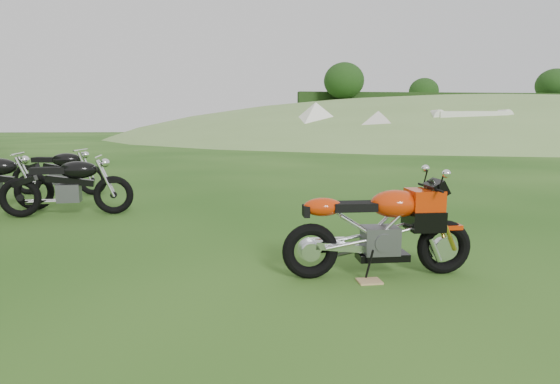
{
  "coord_description": "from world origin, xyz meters",
  "views": [
    {
      "loc": [
        -0.67,
        -5.69,
        1.54
      ],
      "look_at": [
        -0.02,
        0.4,
        0.6
      ],
      "focal_mm": 30.0,
      "sensor_mm": 36.0,
      "label": 1
    }
  ],
  "objects_px": {
    "vintage_moto_c": "(67,184)",
    "caravan": "(468,129)",
    "vintage_moto_d": "(59,171)",
    "tent_right": "(378,128)",
    "plywood_board": "(369,281)",
    "tent_mid": "(316,124)",
    "sport_motorcycle": "(379,222)"
  },
  "relations": [
    {
      "from": "sport_motorcycle",
      "to": "plywood_board",
      "type": "bearing_deg",
      "value": -126.87
    },
    {
      "from": "plywood_board",
      "to": "caravan",
      "type": "xyz_separation_m",
      "value": [
        12.11,
        21.16,
        1.04
      ]
    },
    {
      "from": "sport_motorcycle",
      "to": "vintage_moto_c",
      "type": "bearing_deg",
      "value": 140.0
    },
    {
      "from": "plywood_board",
      "to": "tent_right",
      "type": "bearing_deg",
      "value": 72.06
    },
    {
      "from": "vintage_moto_d",
      "to": "tent_right",
      "type": "distance_m",
      "value": 19.47
    },
    {
      "from": "plywood_board",
      "to": "tent_right",
      "type": "height_order",
      "value": "tent_right"
    },
    {
      "from": "plywood_board",
      "to": "caravan",
      "type": "bearing_deg",
      "value": 60.22
    },
    {
      "from": "plywood_board",
      "to": "tent_mid",
      "type": "relative_size",
      "value": 0.07
    },
    {
      "from": "sport_motorcycle",
      "to": "tent_mid",
      "type": "distance_m",
      "value": 24.45
    },
    {
      "from": "plywood_board",
      "to": "tent_mid",
      "type": "bearing_deg",
      "value": 80.83
    },
    {
      "from": "caravan",
      "to": "sport_motorcycle",
      "type": "bearing_deg",
      "value": -109.4
    },
    {
      "from": "plywood_board",
      "to": "vintage_moto_c",
      "type": "xyz_separation_m",
      "value": [
        -3.95,
        3.61,
        0.51
      ]
    },
    {
      "from": "vintage_moto_c",
      "to": "vintage_moto_d",
      "type": "xyz_separation_m",
      "value": [
        -0.92,
        2.29,
        -0.01
      ]
    },
    {
      "from": "vintage_moto_c",
      "to": "vintage_moto_d",
      "type": "relative_size",
      "value": 1.02
    },
    {
      "from": "sport_motorcycle",
      "to": "tent_right",
      "type": "distance_m",
      "value": 22.27
    },
    {
      "from": "sport_motorcycle",
      "to": "caravan",
      "type": "xyz_separation_m",
      "value": [
        11.97,
        20.98,
        0.5
      ]
    },
    {
      "from": "vintage_moto_c",
      "to": "tent_right",
      "type": "bearing_deg",
      "value": 53.19
    },
    {
      "from": "vintage_moto_c",
      "to": "caravan",
      "type": "relative_size",
      "value": 0.44
    },
    {
      "from": "tent_right",
      "to": "sport_motorcycle",
      "type": "bearing_deg",
      "value": -85.94
    },
    {
      "from": "sport_motorcycle",
      "to": "plywood_board",
      "type": "height_order",
      "value": "sport_motorcycle"
    },
    {
      "from": "sport_motorcycle",
      "to": "vintage_moto_d",
      "type": "height_order",
      "value": "sport_motorcycle"
    },
    {
      "from": "vintage_moto_c",
      "to": "caravan",
      "type": "distance_m",
      "value": 23.8
    },
    {
      "from": "vintage_moto_d",
      "to": "tent_right",
      "type": "relative_size",
      "value": 0.74
    },
    {
      "from": "vintage_moto_d",
      "to": "tent_mid",
      "type": "xyz_separation_m",
      "value": [
        8.79,
        18.43,
        0.81
      ]
    },
    {
      "from": "vintage_moto_d",
      "to": "tent_mid",
      "type": "bearing_deg",
      "value": 73.6
    },
    {
      "from": "vintage_moto_d",
      "to": "tent_right",
      "type": "bearing_deg",
      "value": 61.83
    },
    {
      "from": "tent_right",
      "to": "tent_mid",
      "type": "bearing_deg",
      "value": 157.3
    },
    {
      "from": "vintage_moto_c",
      "to": "tent_mid",
      "type": "distance_m",
      "value": 22.18
    },
    {
      "from": "plywood_board",
      "to": "tent_mid",
      "type": "xyz_separation_m",
      "value": [
        3.93,
        24.33,
        1.31
      ]
    },
    {
      "from": "tent_right",
      "to": "caravan",
      "type": "bearing_deg",
      "value": 19.37
    },
    {
      "from": "sport_motorcycle",
      "to": "vintage_moto_d",
      "type": "relative_size",
      "value": 0.94
    },
    {
      "from": "vintage_moto_c",
      "to": "caravan",
      "type": "xyz_separation_m",
      "value": [
        16.06,
        17.56,
        0.53
      ]
    }
  ]
}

